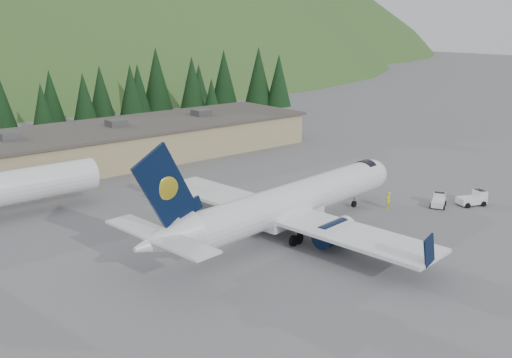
% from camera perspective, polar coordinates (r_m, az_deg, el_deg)
% --- Properties ---
extents(ground, '(600.00, 600.00, 0.00)m').
position_cam_1_polar(ground, '(56.74, 3.89, -5.15)').
color(ground, slate).
extents(airliner, '(34.08, 32.04, 11.30)m').
position_cam_1_polar(airliner, '(55.02, 3.27, -2.49)').
color(airliner, white).
rests_on(airliner, ground).
extents(baggage_tug_a, '(2.92, 2.44, 1.39)m').
position_cam_1_polar(baggage_tug_a, '(66.86, 17.79, -2.08)').
color(baggage_tug_a, silver).
rests_on(baggage_tug_a, ground).
extents(baggage_tug_b, '(3.48, 2.79, 1.66)m').
position_cam_1_polar(baggage_tug_b, '(68.58, 20.94, -1.83)').
color(baggage_tug_b, silver).
rests_on(baggage_tug_b, ground).
extents(terminal_building, '(71.00, 17.00, 6.10)m').
position_cam_1_polar(terminal_building, '(84.45, -16.73, 3.02)').
color(terminal_building, tan).
rests_on(terminal_building, ground).
extents(ramp_worker, '(0.76, 0.58, 1.87)m').
position_cam_1_polar(ramp_worker, '(64.36, 13.08, -2.11)').
color(ramp_worker, yellow).
rests_on(ramp_worker, ground).
extents(tree_line, '(112.19, 17.86, 13.63)m').
position_cam_1_polar(tree_line, '(105.10, -21.43, 7.55)').
color(tree_line, black).
rests_on(tree_line, ground).
extents(hills, '(614.00, 330.00, 300.00)m').
position_cam_1_polar(hills, '(281.17, -18.26, -6.67)').
color(hills, '#2D4C1F').
rests_on(hills, ground).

